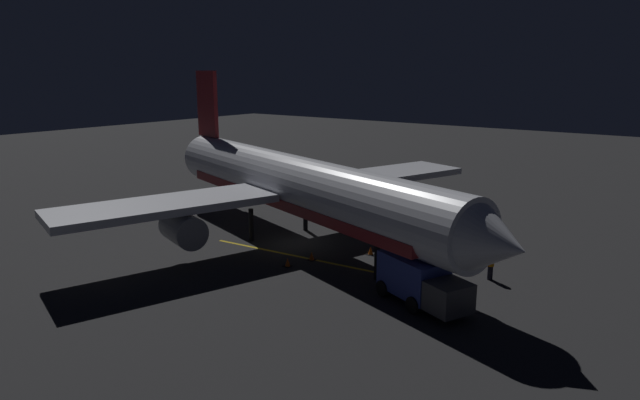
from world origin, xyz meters
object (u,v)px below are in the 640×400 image
(traffic_cone_far, at_px, (371,251))
(ground_crew_worker, at_px, (491,265))
(airliner, at_px, (293,185))
(baggage_truck, at_px, (420,282))
(traffic_cone_near_right, at_px, (312,256))
(traffic_cone_near_left, at_px, (288,263))
(catering_truck, at_px, (377,210))
(traffic_cone_under_wing, at_px, (435,260))

(traffic_cone_far, bearing_deg, ground_crew_worker, 92.24)
(airliner, xyz_separation_m, traffic_cone_far, (-0.82, 6.12, -3.94))
(baggage_truck, bearing_deg, traffic_cone_near_right, -103.92)
(baggage_truck, xyz_separation_m, ground_crew_worker, (-5.84, 1.68, -0.38))
(ground_crew_worker, relative_size, traffic_cone_near_left, 3.16)
(ground_crew_worker, height_order, traffic_cone_far, ground_crew_worker)
(airliner, xyz_separation_m, traffic_cone_near_left, (4.36, 3.13, -3.94))
(traffic_cone_near_right, height_order, traffic_cone_far, same)
(baggage_truck, height_order, catering_truck, baggage_truck)
(airliner, relative_size, traffic_cone_far, 68.77)
(traffic_cone_near_right, xyz_separation_m, traffic_cone_under_wing, (-4.18, 6.82, 0.00))
(traffic_cone_near_right, relative_size, traffic_cone_under_wing, 1.00)
(airliner, relative_size, traffic_cone_near_left, 68.77)
(traffic_cone_under_wing, relative_size, traffic_cone_far, 1.00)
(ground_crew_worker, height_order, traffic_cone_near_left, ground_crew_worker)
(catering_truck, bearing_deg, airliner, -18.12)
(traffic_cone_near_right, bearing_deg, traffic_cone_far, 142.71)
(airliner, bearing_deg, traffic_cone_under_wing, 99.33)
(catering_truck, height_order, traffic_cone_under_wing, catering_truck)
(ground_crew_worker, distance_m, traffic_cone_under_wing, 3.95)
(airliner, distance_m, traffic_cone_under_wing, 11.28)
(traffic_cone_near_left, distance_m, traffic_cone_under_wing, 9.50)
(baggage_truck, relative_size, traffic_cone_far, 10.73)
(airliner, height_order, baggage_truck, airliner)
(traffic_cone_near_left, relative_size, traffic_cone_near_right, 1.00)
(traffic_cone_under_wing, distance_m, traffic_cone_far, 4.41)
(ground_crew_worker, height_order, traffic_cone_under_wing, ground_crew_worker)
(ground_crew_worker, xyz_separation_m, traffic_cone_near_left, (5.50, -11.15, -0.64))
(traffic_cone_near_right, bearing_deg, baggage_truck, 76.08)
(traffic_cone_near_right, height_order, traffic_cone_under_wing, same)
(baggage_truck, height_order, ground_crew_worker, baggage_truck)
(traffic_cone_near_left, bearing_deg, catering_truck, -176.95)
(airliner, relative_size, traffic_cone_under_wing, 68.77)
(traffic_cone_near_left, relative_size, traffic_cone_far, 1.00)
(baggage_truck, bearing_deg, traffic_cone_far, -130.39)
(ground_crew_worker, distance_m, traffic_cone_near_right, 11.29)
(baggage_truck, height_order, traffic_cone_near_left, baggage_truck)
(ground_crew_worker, bearing_deg, traffic_cone_under_wing, -98.43)
(traffic_cone_near_left, height_order, traffic_cone_under_wing, same)
(baggage_truck, height_order, traffic_cone_under_wing, baggage_truck)
(catering_truck, distance_m, traffic_cone_far, 7.76)
(baggage_truck, relative_size, traffic_cone_near_right, 10.73)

